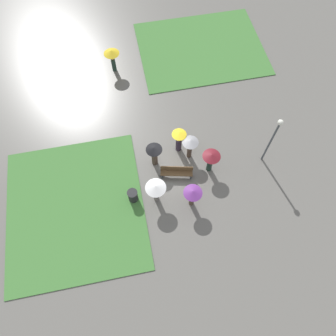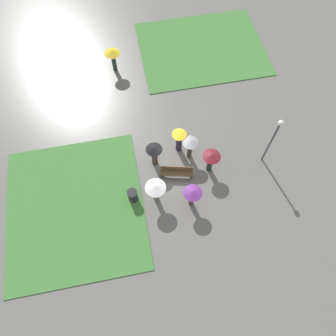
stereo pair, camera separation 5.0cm
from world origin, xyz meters
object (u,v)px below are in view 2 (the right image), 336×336
object	(u,v)px
park_bench	(177,172)
crowd_person_yellow	(179,138)
crowd_person_black	(154,153)
crowd_person_maroon	(211,159)
crowd_person_grey	(190,145)
crowd_person_white	(156,189)
lamp_post	(274,136)
trash_bin	(133,196)
crowd_person_purple	(192,194)
lone_walker_far_path	(113,55)

from	to	relation	value
park_bench	crowd_person_yellow	bearing A→B (deg)	86.90
crowd_person_black	crowd_person_maroon	size ratio (longest dim) A/B	1.04
crowd_person_grey	crowd_person_white	bearing A→B (deg)	22.15
lamp_post	park_bench	bearing A→B (deg)	-179.48
trash_bin	crowd_person_black	distance (m)	2.86
crowd_person_white	crowd_person_yellow	world-z (taller)	crowd_person_yellow
park_bench	crowd_person_white	xyz separation A→B (m)	(-1.49, -1.32, 0.98)
crowd_person_purple	crowd_person_yellow	bearing A→B (deg)	89.82
crowd_person_black	crowd_person_white	size ratio (longest dim) A/B	1.00
lone_walker_far_path	crowd_person_white	bearing A→B (deg)	-132.57
crowd_person_white	crowd_person_maroon	bearing A→B (deg)	84.11
park_bench	crowd_person_white	distance (m)	2.22
lamp_post	trash_bin	distance (m)	8.75
lamp_post	crowd_person_grey	distance (m)	4.81
crowd_person_black	crowd_person_white	world-z (taller)	crowd_person_black
park_bench	crowd_person_maroon	distance (m)	2.22
park_bench	crowd_person_maroon	size ratio (longest dim) A/B	1.12
crowd_person_grey	crowd_person_yellow	bearing A→B (deg)	-71.32
park_bench	lamp_post	world-z (taller)	lamp_post
crowd_person_grey	crowd_person_black	bearing A→B (deg)	-20.26
park_bench	crowd_person_grey	xyz separation A→B (m)	(1.07, 1.18, 0.89)
crowd_person_grey	crowd_person_yellow	size ratio (longest dim) A/B	0.94
crowd_person_black	crowd_person_grey	bearing A→B (deg)	25.01
lamp_post	lone_walker_far_path	bearing A→B (deg)	131.26
lamp_post	crowd_person_grey	xyz separation A→B (m)	(-4.49, 1.13, -1.31)
crowd_person_grey	lone_walker_far_path	xyz separation A→B (m)	(-3.74, 8.25, 0.07)
crowd_person_white	crowd_person_purple	world-z (taller)	crowd_person_white
crowd_person_maroon	lone_walker_far_path	size ratio (longest dim) A/B	0.96
lone_walker_far_path	crowd_person_purple	bearing A→B (deg)	-123.48
crowd_person_grey	crowd_person_maroon	size ratio (longest dim) A/B	1.03
crowd_person_black	lamp_post	bearing A→B (deg)	14.12
park_bench	trash_bin	size ratio (longest dim) A/B	2.07
lamp_post	crowd_person_white	distance (m)	7.29
crowd_person_black	crowd_person_yellow	size ratio (longest dim) A/B	0.95
crowd_person_maroon	lamp_post	bearing A→B (deg)	19.63
crowd_person_black	crowd_person_yellow	bearing A→B (deg)	46.13
crowd_person_purple	lone_walker_far_path	world-z (taller)	lone_walker_far_path
lamp_post	crowd_person_purple	bearing A→B (deg)	-158.05
trash_bin	crowd_person_white	world-z (taller)	crowd_person_white
lone_walker_far_path	trash_bin	bearing A→B (deg)	-139.74
lamp_post	crowd_person_yellow	xyz separation A→B (m)	(-5.04, 1.77, -1.37)
crowd_person_yellow	crowd_person_white	bearing A→B (deg)	130.65
crowd_person_purple	lone_walker_far_path	distance (m)	11.85
crowd_person_grey	crowd_person_maroon	distance (m)	1.53
trash_bin	crowd_person_white	size ratio (longest dim) A/B	0.52
lamp_post	crowd_person_black	bearing A→B (deg)	171.03
park_bench	lamp_post	distance (m)	5.98
crowd_person_grey	crowd_person_purple	world-z (taller)	crowd_person_grey
park_bench	trash_bin	bearing A→B (deg)	-146.67
park_bench	crowd_person_black	size ratio (longest dim) A/B	1.07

